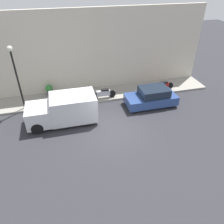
{
  "coord_description": "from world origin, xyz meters",
  "views": [
    {
      "loc": [
        -10.79,
        2.85,
        8.89
      ],
      "look_at": [
        1.29,
        -0.26,
        0.6
      ],
      "focal_mm": 35.0,
      "sensor_mm": 36.0,
      "label": 1
    }
  ],
  "objects_px": {
    "parked_car": "(152,97)",
    "cafe_chair": "(71,90)",
    "scooter_silver": "(103,93)",
    "motorcycle_red": "(162,86)",
    "delivery_van": "(63,109)",
    "potted_plant": "(49,90)",
    "streetlamp": "(15,68)"
  },
  "relations": [
    {
      "from": "motorcycle_red",
      "to": "scooter_silver",
      "type": "bearing_deg",
      "value": 90.79
    },
    {
      "from": "potted_plant",
      "to": "cafe_chair",
      "type": "distance_m",
      "value": 1.8
    },
    {
      "from": "motorcycle_red",
      "to": "potted_plant",
      "type": "height_order",
      "value": "potted_plant"
    },
    {
      "from": "parked_car",
      "to": "streetlamp",
      "type": "xyz_separation_m",
      "value": [
        1.73,
        9.36,
        2.61
      ]
    },
    {
      "from": "parked_car",
      "to": "motorcycle_red",
      "type": "distance_m",
      "value": 2.45
    },
    {
      "from": "scooter_silver",
      "to": "potted_plant",
      "type": "relative_size",
      "value": 2.23
    },
    {
      "from": "delivery_van",
      "to": "scooter_silver",
      "type": "distance_m",
      "value": 3.94
    },
    {
      "from": "motorcycle_red",
      "to": "streetlamp",
      "type": "distance_m",
      "value": 11.41
    },
    {
      "from": "delivery_van",
      "to": "potted_plant",
      "type": "xyz_separation_m",
      "value": [
        3.82,
        0.9,
        -0.36
      ]
    },
    {
      "from": "delivery_van",
      "to": "motorcycle_red",
      "type": "bearing_deg",
      "value": -74.67
    },
    {
      "from": "streetlamp",
      "to": "cafe_chair",
      "type": "bearing_deg",
      "value": -72.54
    },
    {
      "from": "motorcycle_red",
      "to": "potted_plant",
      "type": "xyz_separation_m",
      "value": [
        1.53,
        9.24,
        0.03
      ]
    },
    {
      "from": "delivery_van",
      "to": "streetlamp",
      "type": "distance_m",
      "value": 4.24
    },
    {
      "from": "delivery_van",
      "to": "motorcycle_red",
      "type": "distance_m",
      "value": 8.66
    },
    {
      "from": "streetlamp",
      "to": "delivery_van",
      "type": "bearing_deg",
      "value": -129.64
    },
    {
      "from": "delivery_van",
      "to": "potted_plant",
      "type": "height_order",
      "value": "delivery_van"
    },
    {
      "from": "scooter_silver",
      "to": "potted_plant",
      "type": "distance_m",
      "value": 4.44
    },
    {
      "from": "scooter_silver",
      "to": "cafe_chair",
      "type": "relative_size",
      "value": 2.47
    },
    {
      "from": "delivery_van",
      "to": "parked_car",
      "type": "bearing_deg",
      "value": -85.24
    },
    {
      "from": "parked_car",
      "to": "cafe_chair",
      "type": "xyz_separation_m",
      "value": [
        2.86,
        5.77,
        -0.05
      ]
    },
    {
      "from": "potted_plant",
      "to": "cafe_chair",
      "type": "height_order",
      "value": "potted_plant"
    },
    {
      "from": "potted_plant",
      "to": "streetlamp",
      "type": "bearing_deg",
      "value": 129.89
    },
    {
      "from": "potted_plant",
      "to": "cafe_chair",
      "type": "xyz_separation_m",
      "value": [
        -0.41,
        -1.75,
        -0.0
      ]
    },
    {
      "from": "delivery_van",
      "to": "scooter_silver",
      "type": "xyz_separation_m",
      "value": [
        2.22,
        -3.24,
        -0.41
      ]
    },
    {
      "from": "motorcycle_red",
      "to": "parked_car",
      "type": "bearing_deg",
      "value": 135.17
    },
    {
      "from": "potted_plant",
      "to": "parked_car",
      "type": "bearing_deg",
      "value": -113.52
    },
    {
      "from": "parked_car",
      "to": "cafe_chair",
      "type": "distance_m",
      "value": 6.44
    },
    {
      "from": "scooter_silver",
      "to": "cafe_chair",
      "type": "xyz_separation_m",
      "value": [
        1.19,
        2.39,
        0.04
      ]
    },
    {
      "from": "parked_car",
      "to": "motorcycle_red",
      "type": "height_order",
      "value": "parked_car"
    },
    {
      "from": "scooter_silver",
      "to": "streetlamp",
      "type": "distance_m",
      "value": 6.56
    },
    {
      "from": "motorcycle_red",
      "to": "streetlamp",
      "type": "bearing_deg",
      "value": 90.05
    },
    {
      "from": "scooter_silver",
      "to": "motorcycle_red",
      "type": "relative_size",
      "value": 1.01
    }
  ]
}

